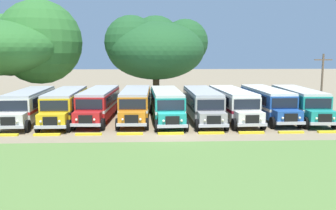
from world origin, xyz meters
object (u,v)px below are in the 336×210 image
Objects in this scene: parked_bus_slot_7 at (267,102)px; parked_bus_slot_6 at (232,103)px; parked_bus_slot_8 at (299,102)px; broad_shade_tree at (156,47)px; parked_bus_slot_0 at (29,104)px; parked_bus_slot_3 at (136,103)px; parked_bus_slot_2 at (99,103)px; utility_pole at (322,82)px; parked_bus_slot_5 at (202,103)px; parked_bus_slot_1 at (66,104)px; parked_bus_slot_4 at (167,104)px.

parked_bus_slot_6 is at bearing -82.44° from parked_bus_slot_7.
broad_shade_tree reaches higher than parked_bus_slot_8.
parked_bus_slot_0 is 9.69m from parked_bus_slot_3.
utility_pole is at bearing 97.77° from parked_bus_slot_2.
parked_bus_slot_2 is 1.00× the size of parked_bus_slot_5.
parked_bus_slot_1 is 1.00× the size of parked_bus_slot_3.
broad_shade_tree is (8.44, 13.09, 5.34)m from parked_bus_slot_1.
parked_bus_slot_5 is at bearing -72.46° from broad_shade_tree.
utility_pole is at bearing 96.85° from parked_bus_slot_3.
parked_bus_slot_0 is at bearing -91.74° from parked_bus_slot_5.
parked_bus_slot_2 is (6.25, 0.57, 0.00)m from parked_bus_slot_0.
parked_bus_slot_0 and parked_bus_slot_5 have the same top height.
broad_shade_tree reaches higher than parked_bus_slot_1.
parked_bus_slot_4 is 1.77× the size of utility_pole.
parked_bus_slot_4 is at bearing -170.37° from utility_pole.
utility_pole is (12.50, 2.63, 1.72)m from parked_bus_slot_5.
parked_bus_slot_6 is at bearing 87.82° from parked_bus_slot_3.
parked_bus_slot_1 is at bearing -75.09° from parked_bus_slot_2.
parked_bus_slot_1 is 1.00× the size of parked_bus_slot_6.
parked_bus_slot_0 is at bearing -86.02° from parked_bus_slot_3.
parked_bus_slot_2 is 3.42m from parked_bus_slot_3.
parked_bus_slot_3 is at bearing 91.13° from parked_bus_slot_0.
parked_bus_slot_4 is 14.28m from broad_shade_tree.
parked_bus_slot_8 is at bearing 89.98° from parked_bus_slot_3.
parked_bus_slot_0 is 1.00× the size of parked_bus_slot_6.
parked_bus_slot_3 is 18.90m from utility_pole.
parked_bus_slot_3 is 1.77× the size of utility_pole.
parked_bus_slot_5 is 6.39m from parked_bus_slot_7.
parked_bus_slot_5 is at bearing 88.61° from parked_bus_slot_2.
parked_bus_slot_6 is 0.84× the size of broad_shade_tree.
parked_bus_slot_0 is 3.29m from parked_bus_slot_1.
parked_bus_slot_8 is at bearing 88.83° from parked_bus_slot_6.
utility_pole is at bearing 100.64° from parked_bus_slot_5.
parked_bus_slot_0 and parked_bus_slot_4 have the same top height.
parked_bus_slot_8 is (21.93, 0.36, 0.00)m from parked_bus_slot_1.
broad_shade_tree is at bearing 136.00° from parked_bus_slot_0.
parked_bus_slot_4 is 6.21m from parked_bus_slot_6.
parked_bus_slot_1 is 9.27m from parked_bus_slot_4.
parked_bus_slot_8 is (2.98, -0.33, 0.00)m from parked_bus_slot_7.
broad_shade_tree is at bearing -131.82° from parked_bus_slot_8.
broad_shade_tree is (-4.16, 13.16, 5.34)m from parked_bus_slot_5.
parked_bus_slot_3 is 12.56m from parked_bus_slot_7.
parked_bus_slot_2 is at bearing -91.62° from parked_bus_slot_7.
broad_shade_tree reaches higher than parked_bus_slot_6.
parked_bus_slot_2 is 18.96m from parked_bus_slot_8.
parked_bus_slot_3 is (9.67, 0.53, 0.00)m from parked_bus_slot_0.
parked_bus_slot_4 and parked_bus_slot_6 have the same top height.
parked_bus_slot_8 is (12.66, 0.48, 0.00)m from parked_bus_slot_4.
parked_bus_slot_2 and parked_bus_slot_3 have the same top height.
utility_pole is (28.39, 2.50, 1.72)m from parked_bus_slot_0.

